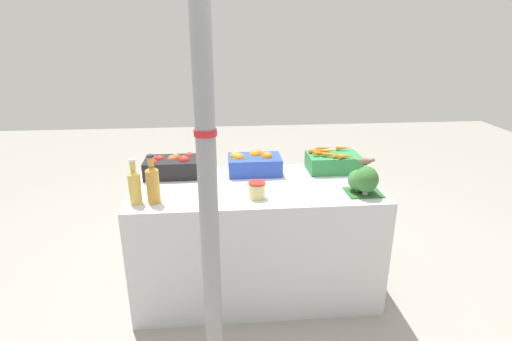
% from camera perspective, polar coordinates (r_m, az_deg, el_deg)
% --- Properties ---
extents(ground_plane, '(10.00, 10.00, 0.00)m').
position_cam_1_polar(ground_plane, '(3.05, 0.00, -16.21)').
color(ground_plane, gray).
extents(market_table, '(1.62, 0.76, 0.81)m').
position_cam_1_polar(market_table, '(2.83, 0.00, -9.61)').
color(market_table, silver).
rests_on(market_table, ground_plane).
extents(support_pole, '(0.10, 0.10, 2.60)m').
position_cam_1_polar(support_pole, '(1.82, -7.19, 3.97)').
color(support_pole, gray).
rests_on(support_pole, ground_plane).
extents(apple_crate, '(0.37, 0.24, 0.16)m').
position_cam_1_polar(apple_crate, '(2.85, -11.95, 0.63)').
color(apple_crate, black).
rests_on(apple_crate, market_table).
extents(orange_crate, '(0.37, 0.24, 0.16)m').
position_cam_1_polar(orange_crate, '(2.85, -0.28, 1.08)').
color(orange_crate, '#2847B7').
rests_on(orange_crate, market_table).
extents(carrot_crate, '(0.37, 0.24, 0.16)m').
position_cam_1_polar(carrot_crate, '(2.94, 10.93, 1.25)').
color(carrot_crate, '#2D8442').
rests_on(carrot_crate, market_table).
extents(broccoli_pile, '(0.22, 0.20, 0.19)m').
position_cam_1_polar(broccoli_pile, '(2.57, 15.11, -1.35)').
color(broccoli_pile, '#2D602D').
rests_on(broccoli_pile, market_table).
extents(juice_bottle_golden, '(0.07, 0.07, 0.28)m').
position_cam_1_polar(juice_bottle_golden, '(2.45, -16.95, -2.03)').
color(juice_bottle_golden, gold).
rests_on(juice_bottle_golden, market_table).
extents(juice_bottle_amber, '(0.08, 0.08, 0.30)m').
position_cam_1_polar(juice_bottle_amber, '(2.42, -14.52, -1.74)').
color(juice_bottle_amber, gold).
rests_on(juice_bottle_amber, market_table).
extents(pickle_jar, '(0.10, 0.10, 0.10)m').
position_cam_1_polar(pickle_jar, '(2.44, 0.14, -2.78)').
color(pickle_jar, '#D1CC75').
rests_on(pickle_jar, market_table).
extents(sparrow_bird, '(0.13, 0.07, 0.05)m').
position_cam_1_polar(sparrow_bird, '(2.53, 15.47, 1.33)').
color(sparrow_bird, '#4C3D2D').
rests_on(sparrow_bird, broccoli_pile).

